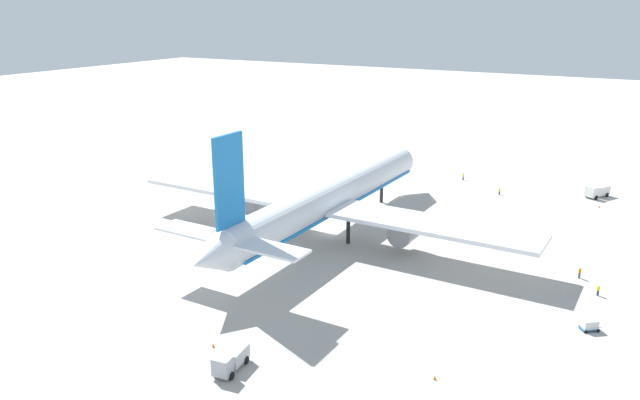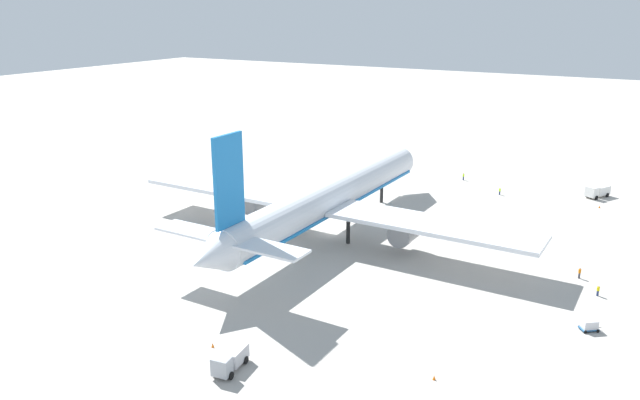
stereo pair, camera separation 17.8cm
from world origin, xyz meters
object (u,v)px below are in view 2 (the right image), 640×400
baggage_cart_0 (589,325)px  ground_worker_0 (500,191)px  ground_worker_1 (580,273)px  traffic_cone_0 (599,207)px  service_truck_1 (230,359)px  service_truck_2 (598,191)px  traffic_cone_1 (213,345)px  airliner (328,199)px  ground_worker_2 (598,291)px  ground_worker_4 (463,176)px  traffic_cone_2 (434,377)px

baggage_cart_0 → ground_worker_0: 59.78m
ground_worker_1 → traffic_cone_0: size_ratio=3.16×
service_truck_1 → service_truck_2: size_ratio=0.88×
traffic_cone_1 → traffic_cone_0: bearing=-22.9°
baggage_cart_0 → traffic_cone_0: baggage_cart_0 is taller
airliner → service_truck_2: 63.43m
ground_worker_0 → traffic_cone_1: bearing=170.0°
service_truck_2 → ground_worker_1: (-46.71, -2.62, -0.53)m
traffic_cone_0 → service_truck_1: bearing=160.7°
service_truck_1 → ground_worker_2: size_ratio=3.42×
ground_worker_2 → traffic_cone_0: size_ratio=2.94×
ground_worker_1 → ground_worker_2: ground_worker_1 is taller
airliner → traffic_cone_0: size_ratio=137.94×
ground_worker_0 → traffic_cone_1: ground_worker_0 is taller
traffic_cone_1 → ground_worker_4: bearing=-2.5°
ground_worker_0 → ground_worker_2: (-43.16, -24.64, 0.01)m
traffic_cone_1 → baggage_cart_0: bearing=-55.6°
service_truck_2 → traffic_cone_0: bearing=-170.4°
ground_worker_4 → service_truck_1: bearing=-179.4°
traffic_cone_2 → service_truck_2: bearing=-5.2°
airliner → ground_worker_1: size_ratio=43.60×
airliner → service_truck_2: (49.21, -39.65, -5.42)m
service_truck_1 → ground_worker_4: size_ratio=3.11×
traffic_cone_2 → traffic_cone_0: bearing=-6.7°
service_truck_2 → traffic_cone_2: size_ratio=11.44×
baggage_cart_0 → traffic_cone_0: bearing=4.8°
traffic_cone_1 → service_truck_2: bearing=-20.3°
service_truck_1 → ground_worker_2: bearing=-39.8°
airliner → baggage_cart_0: (-13.80, -45.62, -6.05)m
ground_worker_2 → traffic_cone_1: ground_worker_2 is taller
traffic_cone_0 → traffic_cone_2: 75.82m
airliner → ground_worker_4: bearing=-12.0°
ground_worker_2 → traffic_cone_2: bearing=157.1°
service_truck_2 → ground_worker_0: size_ratio=3.92×
ground_worker_0 → ground_worker_4: ground_worker_4 is taller
airliner → ground_worker_4: (48.38, -10.26, -5.93)m
ground_worker_2 → ground_worker_4: (50.96, 35.17, 0.09)m
service_truck_1 → traffic_cone_2: 22.96m
ground_worker_4 → service_truck_2: bearing=-88.4°
airliner → ground_worker_1: bearing=-86.6°
airliner → ground_worker_2: 45.90m
airliner → service_truck_1: 45.29m
baggage_cart_0 → ground_worker_4: (62.18, 35.36, 0.12)m
airliner → traffic_cone_1: size_ratio=137.94×
service_truck_2 → traffic_cone_1: 95.84m
service_truck_2 → traffic_cone_1: bearing=159.7°
airliner → ground_worker_2: size_ratio=46.99×
ground_worker_2 → ground_worker_1: bearing=31.8°
ground_worker_1 → traffic_cone_0: ground_worker_1 is taller
baggage_cart_0 → ground_worker_0: bearing=24.5°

